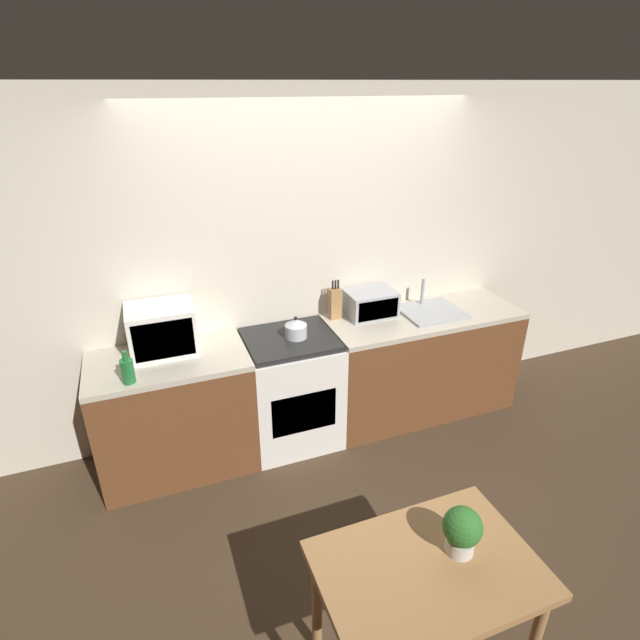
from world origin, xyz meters
TOP-DOWN VIEW (x-y plane):
  - ground_plane at (0.00, 0.00)m, footprint 16.00×16.00m
  - wall_back at (0.00, 0.96)m, footprint 10.00×0.06m
  - counter_left_run at (-1.14, 0.62)m, footprint 1.07×0.62m
  - counter_right_run at (0.87, 0.62)m, footprint 1.60×0.62m
  - stove_range at (-0.26, 0.62)m, footprint 0.68×0.62m
  - kettle at (-0.22, 0.60)m, footprint 0.16×0.16m
  - microwave at (-1.14, 0.73)m, footprint 0.44×0.35m
  - bottle at (-1.38, 0.40)m, footprint 0.08×0.08m
  - knife_block at (0.17, 0.80)m, footprint 0.09×0.06m
  - toaster_oven at (0.46, 0.76)m, footprint 0.38×0.29m
  - sink_basin at (0.94, 0.63)m, footprint 0.48×0.43m
  - dining_table at (-0.25, -1.28)m, footprint 0.95×0.64m
  - potted_plant at (-0.09, -1.26)m, footprint 0.17×0.17m

SIDE VIEW (x-z plane):
  - ground_plane at x=0.00m, z-range 0.00..0.00m
  - stove_range at x=-0.26m, z-range 0.00..0.90m
  - counter_left_run at x=-1.14m, z-range 0.00..0.90m
  - counter_right_run at x=0.87m, z-range 0.00..0.90m
  - dining_table at x=-0.25m, z-range 0.26..0.99m
  - potted_plant at x=-0.09m, z-range 0.74..0.97m
  - sink_basin at x=0.94m, z-range 0.79..1.03m
  - kettle at x=-0.22m, z-range 0.89..1.05m
  - bottle at x=-1.38m, z-range 0.88..1.09m
  - toaster_oven at x=0.46m, z-range 0.90..1.10m
  - knife_block at x=0.17m, z-range 0.87..1.19m
  - microwave at x=-1.14m, z-range 0.90..1.24m
  - wall_back at x=0.00m, z-range 0.00..2.60m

